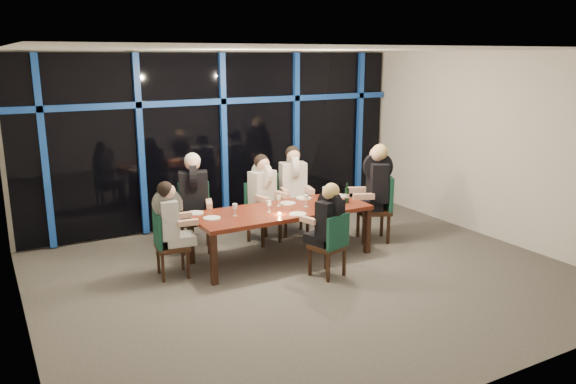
% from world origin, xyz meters
% --- Properties ---
extents(room, '(7.04, 7.00, 3.02)m').
position_xyz_m(room, '(0.00, 0.00, 2.02)').
color(room, '#5C5851').
rests_on(room, ground).
extents(window_wall, '(6.86, 0.43, 2.94)m').
position_xyz_m(window_wall, '(0.01, 2.93, 1.55)').
color(window_wall, black).
rests_on(window_wall, ground).
extents(dining_table, '(2.60, 1.00, 0.75)m').
position_xyz_m(dining_table, '(0.00, 0.80, 0.68)').
color(dining_table, maroon).
rests_on(dining_table, ground).
extents(chair_far_left, '(0.61, 0.61, 1.03)m').
position_xyz_m(chair_far_left, '(-0.97, 1.81, 0.58)').
color(chair_far_left, black).
rests_on(chair_far_left, ground).
extents(chair_far_mid, '(0.54, 0.54, 0.97)m').
position_xyz_m(chair_far_mid, '(0.09, 1.65, 0.54)').
color(chair_far_mid, black).
rests_on(chair_far_mid, ground).
extents(chair_far_right, '(0.57, 0.57, 1.01)m').
position_xyz_m(chair_far_right, '(0.75, 1.80, 0.57)').
color(chair_far_right, black).
rests_on(chair_far_right, ground).
extents(chair_end_left, '(0.46, 0.46, 0.90)m').
position_xyz_m(chair_end_left, '(-1.70, 0.91, 0.50)').
color(chair_end_left, black).
rests_on(chair_end_left, ground).
extents(chair_end_right, '(0.66, 0.66, 1.07)m').
position_xyz_m(chair_end_right, '(1.77, 0.76, 0.60)').
color(chair_end_right, black).
rests_on(chair_end_right, ground).
extents(chair_near_mid, '(0.51, 0.51, 0.89)m').
position_xyz_m(chair_near_mid, '(0.24, -0.18, 0.50)').
color(chair_near_mid, black).
rests_on(chair_near_mid, ground).
extents(diner_far_left, '(0.62, 0.70, 1.00)m').
position_xyz_m(diner_far_left, '(-0.99, 1.73, 0.98)').
color(diner_far_left, black).
rests_on(diner_far_left, ground).
extents(diner_far_mid, '(0.54, 0.65, 0.95)m').
position_xyz_m(diner_far_mid, '(0.11, 1.57, 0.93)').
color(diner_far_mid, beige).
rests_on(diner_far_mid, ground).
extents(diner_far_right, '(0.57, 0.68, 0.99)m').
position_xyz_m(diner_far_right, '(0.73, 1.72, 0.97)').
color(diner_far_right, beige).
rests_on(diner_far_right, ground).
extents(diner_end_left, '(0.58, 0.47, 0.88)m').
position_xyz_m(diner_end_left, '(-1.62, 0.91, 0.86)').
color(diner_end_left, black).
rests_on(diner_end_left, ground).
extents(diner_end_right, '(0.74, 0.67, 1.05)m').
position_xyz_m(diner_end_right, '(1.69, 0.79, 1.02)').
color(diner_end_right, black).
rests_on(diner_end_right, ground).
extents(diner_near_mid, '(0.51, 0.60, 0.87)m').
position_xyz_m(diner_near_mid, '(0.22, -0.11, 0.85)').
color(diner_near_mid, black).
rests_on(diner_near_mid, ground).
extents(plate_far_left, '(0.24, 0.24, 0.01)m').
position_xyz_m(plate_far_left, '(-1.17, 1.20, 0.76)').
color(plate_far_left, white).
rests_on(plate_far_left, dining_table).
extents(plate_far_mid, '(0.24, 0.24, 0.01)m').
position_xyz_m(plate_far_mid, '(0.23, 1.02, 0.76)').
color(plate_far_mid, white).
rests_on(plate_far_mid, dining_table).
extents(plate_far_right, '(0.24, 0.24, 0.01)m').
position_xyz_m(plate_far_right, '(0.60, 1.17, 0.76)').
color(plate_far_right, white).
rests_on(plate_far_right, dining_table).
extents(plate_end_left, '(0.24, 0.24, 0.01)m').
position_xyz_m(plate_end_left, '(-1.06, 0.84, 0.76)').
color(plate_end_left, white).
rests_on(plate_end_left, dining_table).
extents(plate_end_right, '(0.24, 0.24, 0.01)m').
position_xyz_m(plate_end_right, '(1.17, 1.02, 0.76)').
color(plate_end_right, white).
rests_on(plate_end_right, dining_table).
extents(plate_near_mid, '(0.24, 0.24, 0.01)m').
position_xyz_m(plate_near_mid, '(0.07, 0.44, 0.76)').
color(plate_near_mid, white).
rests_on(plate_near_mid, dining_table).
extents(wine_bottle, '(0.07, 0.07, 0.31)m').
position_xyz_m(wine_bottle, '(1.04, 0.63, 0.87)').
color(wine_bottle, black).
rests_on(wine_bottle, dining_table).
extents(water_pitcher, '(0.13, 0.12, 0.22)m').
position_xyz_m(water_pitcher, '(0.75, 0.64, 0.86)').
color(water_pitcher, silver).
rests_on(water_pitcher, dining_table).
extents(tea_light, '(0.05, 0.05, 0.03)m').
position_xyz_m(tea_light, '(-0.16, 0.56, 0.76)').
color(tea_light, '#F09748').
rests_on(tea_light, dining_table).
extents(wine_glass_a, '(0.06, 0.06, 0.17)m').
position_xyz_m(wine_glass_a, '(-0.22, 0.76, 0.87)').
color(wine_glass_a, silver).
rests_on(wine_glass_a, dining_table).
extents(wine_glass_b, '(0.06, 0.06, 0.16)m').
position_xyz_m(wine_glass_b, '(0.05, 0.98, 0.87)').
color(wine_glass_b, silver).
rests_on(wine_glass_b, dining_table).
extents(wine_glass_c, '(0.07, 0.07, 0.18)m').
position_xyz_m(wine_glass_c, '(0.39, 0.74, 0.88)').
color(wine_glass_c, white).
rests_on(wine_glass_c, dining_table).
extents(wine_glass_d, '(0.07, 0.07, 0.17)m').
position_xyz_m(wine_glass_d, '(-0.73, 0.81, 0.88)').
color(wine_glass_d, silver).
rests_on(wine_glass_d, dining_table).
extents(wine_glass_e, '(0.08, 0.08, 0.20)m').
position_xyz_m(wine_glass_e, '(0.87, 0.98, 0.89)').
color(wine_glass_e, silver).
rests_on(wine_glass_e, dining_table).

